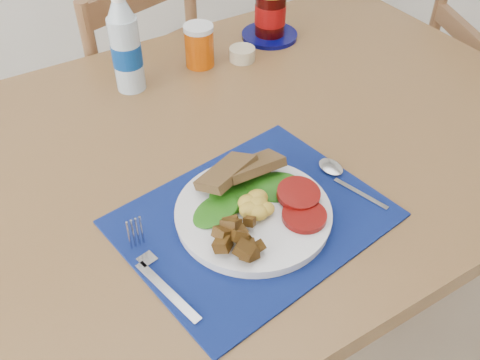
{
  "coord_description": "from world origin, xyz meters",
  "views": [
    {
      "loc": [
        -0.39,
        -0.49,
        1.37
      ],
      "look_at": [
        -0.06,
        0.04,
        0.8
      ],
      "focal_mm": 40.0,
      "sensor_mm": 36.0,
      "label": 1
    }
  ],
  "objects_px": {
    "water_bottle": "(126,48)",
    "jam_on_saucer": "(270,16)",
    "chair_far": "(130,82)",
    "breakfast_plate": "(252,212)",
    "juice_glass": "(199,47)"
  },
  "relations": [
    {
      "from": "chair_far",
      "to": "breakfast_plate",
      "type": "height_order",
      "value": "chair_far"
    },
    {
      "from": "chair_far",
      "to": "jam_on_saucer",
      "type": "xyz_separation_m",
      "value": [
        0.26,
        -0.32,
        0.26
      ]
    },
    {
      "from": "chair_far",
      "to": "breakfast_plate",
      "type": "xyz_separation_m",
      "value": [
        -0.11,
        -0.83,
        0.23
      ]
    },
    {
      "from": "breakfast_plate",
      "to": "juice_glass",
      "type": "relative_size",
      "value": 2.74
    },
    {
      "from": "water_bottle",
      "to": "juice_glass",
      "type": "xyz_separation_m",
      "value": [
        0.17,
        0.01,
        -0.05
      ]
    },
    {
      "from": "water_bottle",
      "to": "jam_on_saucer",
      "type": "bearing_deg",
      "value": 5.27
    },
    {
      "from": "chair_far",
      "to": "jam_on_saucer",
      "type": "relative_size",
      "value": 7.67
    },
    {
      "from": "water_bottle",
      "to": "jam_on_saucer",
      "type": "distance_m",
      "value": 0.38
    },
    {
      "from": "chair_far",
      "to": "water_bottle",
      "type": "distance_m",
      "value": 0.48
    },
    {
      "from": "breakfast_plate",
      "to": "juice_glass",
      "type": "xyz_separation_m",
      "value": [
        0.17,
        0.48,
        0.02
      ]
    },
    {
      "from": "water_bottle",
      "to": "jam_on_saucer",
      "type": "height_order",
      "value": "water_bottle"
    },
    {
      "from": "jam_on_saucer",
      "to": "juice_glass",
      "type": "bearing_deg",
      "value": -172.58
    },
    {
      "from": "water_bottle",
      "to": "juice_glass",
      "type": "height_order",
      "value": "water_bottle"
    },
    {
      "from": "breakfast_plate",
      "to": "water_bottle",
      "type": "xyz_separation_m",
      "value": [
        -0.0,
        0.47,
        0.07
      ]
    },
    {
      "from": "breakfast_plate",
      "to": "water_bottle",
      "type": "height_order",
      "value": "water_bottle"
    }
  ]
}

